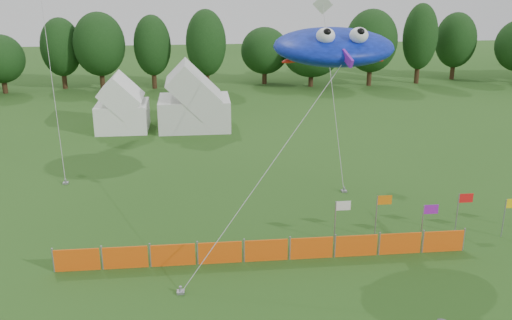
{
  "coord_description": "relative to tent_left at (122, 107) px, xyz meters",
  "views": [
    {
      "loc": [
        -2.19,
        -14.33,
        12.2
      ],
      "look_at": [
        0.0,
        6.0,
        5.2
      ],
      "focal_mm": 40.0,
      "sensor_mm": 36.0,
      "label": 1
    }
  ],
  "objects": [
    {
      "name": "stingray_kite",
      "position": [
        12.04,
        -18.2,
        6.95
      ],
      "size": [
        10.7,
        13.51,
        9.78
      ],
      "color": "#0E28CD",
      "rests_on": "ground"
    },
    {
      "name": "small_kite_dark",
      "position": [
        -3.7,
        -5.58,
        5.13
      ],
      "size": [
        3.55,
        11.68,
        13.37
      ],
      "color": "black",
      "rests_on": "ground"
    },
    {
      "name": "flag_row",
      "position": [
        17.07,
        -20.62,
        -0.39
      ],
      "size": [
        10.73,
        0.78,
        2.14
      ],
      "color": "gray",
      "rests_on": "ground"
    },
    {
      "name": "barrier_fence",
      "position": [
        8.5,
        -22.05,
        -1.26
      ],
      "size": [
        17.9,
        0.06,
        1.0
      ],
      "color": "#F0540D",
      "rests_on": "ground"
    },
    {
      "name": "tent_left",
      "position": [
        0.0,
        0.0,
        0.0
      ],
      "size": [
        3.95,
        3.95,
        3.49
      ],
      "color": "white",
      "rests_on": "ground"
    },
    {
      "name": "tent_right",
      "position": [
        5.57,
        -0.08,
        0.23
      ],
      "size": [
        5.59,
        4.47,
        3.94
      ],
      "color": "silver",
      "rests_on": "ground"
    },
    {
      "name": "treeline",
      "position": [
        9.51,
        15.3,
        2.42
      ],
      "size": [
        104.57,
        8.78,
        8.36
      ],
      "color": "#382314",
      "rests_on": "ground"
    },
    {
      "name": "small_kite_white",
      "position": [
        13.83,
        -9.65,
        5.45
      ],
      "size": [
        1.26,
        7.16,
        10.52
      ],
      "color": "silver",
      "rests_on": "ground"
    }
  ]
}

